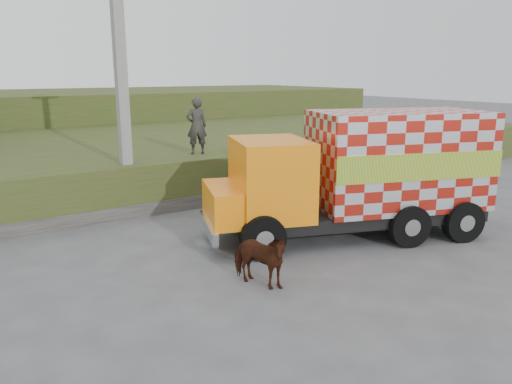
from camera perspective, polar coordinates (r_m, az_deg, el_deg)
ground at (r=11.86m, az=-2.17°, el=-6.87°), size 120.00×120.00×0.00m
embankment at (r=20.63m, az=-16.73°, el=3.55°), size 40.00×12.00×1.50m
embankment_far at (r=32.16m, az=-23.12°, el=7.80°), size 40.00×12.00×3.00m
retaining_strip at (r=14.76m, az=-17.44°, el=-2.55°), size 16.00×0.50×0.40m
utility_pole at (r=14.90m, az=-15.18°, el=12.87°), size 1.20×0.30×8.00m
cargo_truck at (r=12.92m, az=12.07°, el=2.11°), size 7.48×4.48×3.18m
cow at (r=9.85m, az=0.29°, el=-7.66°), size 1.09×1.49×1.15m
pedestrian at (r=16.51m, az=-6.80°, el=7.50°), size 0.76×0.60×1.84m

